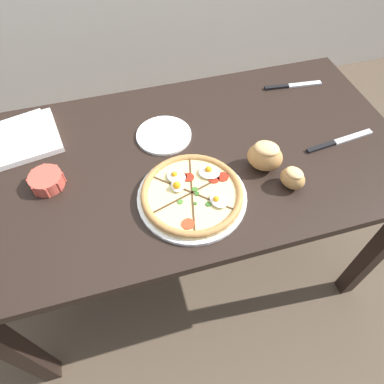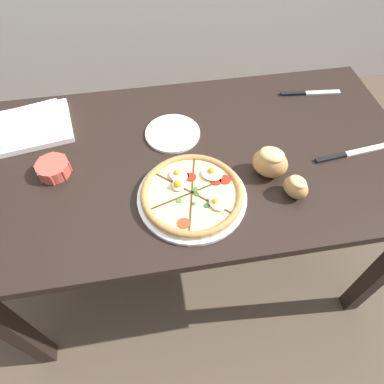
{
  "view_description": "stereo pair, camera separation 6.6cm",
  "coord_description": "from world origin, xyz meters",
  "px_view_note": "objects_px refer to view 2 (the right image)",
  "views": [
    {
      "loc": [
        -0.19,
        -0.74,
        1.59
      ],
      "look_at": [
        -0.03,
        -0.17,
        0.8
      ],
      "focal_mm": 32.0,
      "sensor_mm": 36.0,
      "label": 1
    },
    {
      "loc": [
        -0.13,
        -0.76,
        1.59
      ],
      "look_at": [
        -0.03,
        -0.17,
        0.8
      ],
      "focal_mm": 32.0,
      "sensor_mm": 36.0,
      "label": 2
    }
  ],
  "objects_px": {
    "knife_main": "(309,93)",
    "knife_spare": "(350,153)",
    "napkin_folded": "(31,126)",
    "pizza": "(192,194)",
    "bread_piece_near": "(270,162)",
    "bread_piece_mid": "(296,187)",
    "side_saucer": "(173,133)",
    "ramekin_bowl": "(53,168)",
    "dining_table": "(193,176)"
  },
  "relations": [
    {
      "from": "dining_table",
      "to": "bread_piece_near",
      "type": "relative_size",
      "value": 10.72
    },
    {
      "from": "napkin_folded",
      "to": "knife_spare",
      "type": "distance_m",
      "value": 1.08
    },
    {
      "from": "bread_piece_mid",
      "to": "knife_spare",
      "type": "xyz_separation_m",
      "value": [
        0.24,
        0.13,
        -0.03
      ]
    },
    {
      "from": "ramekin_bowl",
      "to": "knife_spare",
      "type": "relative_size",
      "value": 0.41
    },
    {
      "from": "side_saucer",
      "to": "knife_main",
      "type": "bearing_deg",
      "value": 14.0
    },
    {
      "from": "pizza",
      "to": "knife_main",
      "type": "xyz_separation_m",
      "value": [
        0.52,
        0.41,
        -0.01
      ]
    },
    {
      "from": "ramekin_bowl",
      "to": "knife_main",
      "type": "distance_m",
      "value": 0.96
    },
    {
      "from": "ramekin_bowl",
      "to": "napkin_folded",
      "type": "bearing_deg",
      "value": 112.91
    },
    {
      "from": "pizza",
      "to": "ramekin_bowl",
      "type": "distance_m",
      "value": 0.44
    },
    {
      "from": "side_saucer",
      "to": "ramekin_bowl",
      "type": "bearing_deg",
      "value": -163.82
    },
    {
      "from": "bread_piece_near",
      "to": "side_saucer",
      "type": "xyz_separation_m",
      "value": [
        -0.27,
        0.22,
        -0.05
      ]
    },
    {
      "from": "napkin_folded",
      "to": "pizza",
      "type": "bearing_deg",
      "value": -37.46
    },
    {
      "from": "ramekin_bowl",
      "to": "side_saucer",
      "type": "xyz_separation_m",
      "value": [
        0.38,
        0.11,
        -0.02
      ]
    },
    {
      "from": "knife_main",
      "to": "knife_spare",
      "type": "bearing_deg",
      "value": -81.6
    },
    {
      "from": "ramekin_bowl",
      "to": "side_saucer",
      "type": "relative_size",
      "value": 0.57
    },
    {
      "from": "knife_spare",
      "to": "dining_table",
      "type": "bearing_deg",
      "value": 164.35
    },
    {
      "from": "pizza",
      "to": "bread_piece_mid",
      "type": "relative_size",
      "value": 3.36
    },
    {
      "from": "dining_table",
      "to": "side_saucer",
      "type": "relative_size",
      "value": 7.75
    },
    {
      "from": "dining_table",
      "to": "knife_spare",
      "type": "xyz_separation_m",
      "value": [
        0.51,
        -0.08,
        0.11
      ]
    },
    {
      "from": "bread_piece_mid",
      "to": "ramekin_bowl",
      "type": "bearing_deg",
      "value": 164.04
    },
    {
      "from": "dining_table",
      "to": "knife_main",
      "type": "distance_m",
      "value": 0.56
    },
    {
      "from": "bread_piece_near",
      "to": "dining_table",
      "type": "bearing_deg",
      "value": 151.92
    },
    {
      "from": "bread_piece_near",
      "to": "ramekin_bowl",
      "type": "bearing_deg",
      "value": 170.51
    },
    {
      "from": "knife_main",
      "to": "bread_piece_mid",
      "type": "bearing_deg",
      "value": -110.82
    },
    {
      "from": "dining_table",
      "to": "bread_piece_near",
      "type": "height_order",
      "value": "bread_piece_near"
    },
    {
      "from": "knife_main",
      "to": "side_saucer",
      "type": "xyz_separation_m",
      "value": [
        -0.54,
        -0.14,
        0.0
      ]
    },
    {
      "from": "napkin_folded",
      "to": "knife_main",
      "type": "xyz_separation_m",
      "value": [
        1.02,
        0.03,
        -0.01
      ]
    },
    {
      "from": "ramekin_bowl",
      "to": "napkin_folded",
      "type": "relative_size",
      "value": 0.36
    },
    {
      "from": "side_saucer",
      "to": "bread_piece_mid",
      "type": "bearing_deg",
      "value": -44.33
    },
    {
      "from": "napkin_folded",
      "to": "bread_piece_mid",
      "type": "relative_size",
      "value": 3.05
    },
    {
      "from": "side_saucer",
      "to": "knife_spare",
      "type": "bearing_deg",
      "value": -18.53
    },
    {
      "from": "dining_table",
      "to": "bread_piece_near",
      "type": "xyz_separation_m",
      "value": [
        0.22,
        -0.11,
        0.16
      ]
    },
    {
      "from": "dining_table",
      "to": "napkin_folded",
      "type": "xyz_separation_m",
      "value": [
        -0.53,
        0.21,
        0.12
      ]
    },
    {
      "from": "ramekin_bowl",
      "to": "side_saucer",
      "type": "distance_m",
      "value": 0.4
    },
    {
      "from": "bread_piece_mid",
      "to": "napkin_folded",
      "type": "bearing_deg",
      "value": 152.34
    },
    {
      "from": "bread_piece_near",
      "to": "knife_main",
      "type": "relative_size",
      "value": 0.59
    },
    {
      "from": "bread_piece_mid",
      "to": "knife_main",
      "type": "height_order",
      "value": "bread_piece_mid"
    },
    {
      "from": "bread_piece_mid",
      "to": "bread_piece_near",
      "type": "bearing_deg",
      "value": 119.17
    },
    {
      "from": "knife_main",
      "to": "napkin_folded",
      "type": "bearing_deg",
      "value": -172.6
    },
    {
      "from": "bread_piece_near",
      "to": "napkin_folded",
      "type": "bearing_deg",
      "value": 156.43
    },
    {
      "from": "bread_piece_mid",
      "to": "knife_spare",
      "type": "distance_m",
      "value": 0.27
    },
    {
      "from": "knife_main",
      "to": "bread_piece_near",
      "type": "bearing_deg",
      "value": -122.01
    },
    {
      "from": "napkin_folded",
      "to": "side_saucer",
      "type": "bearing_deg",
      "value": -12.35
    },
    {
      "from": "knife_main",
      "to": "side_saucer",
      "type": "bearing_deg",
      "value": -160.37
    },
    {
      "from": "knife_spare",
      "to": "knife_main",
      "type": "bearing_deg",
      "value": 86.29
    },
    {
      "from": "pizza",
      "to": "side_saucer",
      "type": "xyz_separation_m",
      "value": [
        -0.02,
        0.28,
        -0.01
      ]
    },
    {
      "from": "ramekin_bowl",
      "to": "bread_piece_near",
      "type": "distance_m",
      "value": 0.66
    },
    {
      "from": "bread_piece_mid",
      "to": "dining_table",
      "type": "bearing_deg",
      "value": 142.15
    },
    {
      "from": "pizza",
      "to": "side_saucer",
      "type": "relative_size",
      "value": 1.72
    },
    {
      "from": "pizza",
      "to": "ramekin_bowl",
      "type": "xyz_separation_m",
      "value": [
        -0.41,
        0.17,
        0.0
      ]
    }
  ]
}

